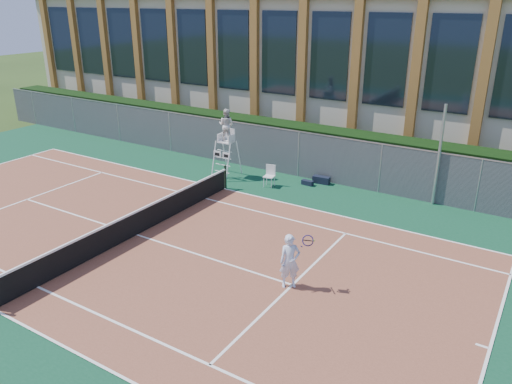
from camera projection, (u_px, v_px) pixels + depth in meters
The scene contains 13 objects.
ground at pixel (137, 235), 18.09m from camera, with size 120.00×120.00×0.00m, color #233814.
apron at pixel (156, 225), 18.88m from camera, with size 36.00×20.00×0.01m, color #0E3D25.
tennis_court at pixel (137, 235), 18.09m from camera, with size 23.77×10.97×0.02m, color brown.
tennis_net at pixel (135, 222), 17.90m from camera, with size 0.10×11.30×1.10m.
fence at pixel (262, 148), 24.64m from camera, with size 40.00×0.06×2.20m, color #595E60, non-canonical shape.
hedge at pixel (275, 143), 25.59m from camera, with size 40.00×1.40×2.20m, color black.
building at pixel (340, 65), 30.76m from camera, with size 45.00×10.60×8.22m.
steel_pole at pixel (439, 156), 20.07m from camera, with size 0.12×0.12×4.21m, color #9EA0A5.
umpire_chair at pixel (226, 127), 23.23m from camera, with size 0.93×1.42×3.32m.
plastic_chair at pixel (270, 174), 22.63m from camera, with size 0.52×0.52×0.98m.
sports_bag_near at pixel (321, 180), 23.07m from camera, with size 0.79×0.31×0.34m, color black.
sports_bag_far at pixel (307, 183), 22.89m from camera, with size 0.54×0.24×0.22m, color black.
tennis_player at pixel (290, 261), 14.57m from camera, with size 1.00×0.79×1.69m.
Camera 1 is at (12.29, -11.51, 8.07)m, focal length 35.00 mm.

